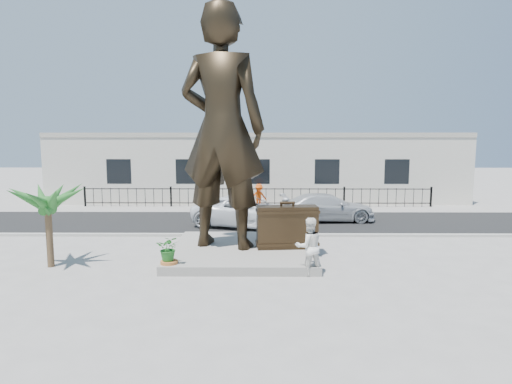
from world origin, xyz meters
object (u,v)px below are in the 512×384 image
(statue, at_px, (222,128))
(car_white, at_px, (248,212))
(suitcase, at_px, (287,227))
(tourist, at_px, (309,246))

(statue, xyz_separation_m, car_white, (0.79, 4.97, -3.92))
(suitcase, height_order, tourist, suitcase)
(suitcase, distance_m, tourist, 2.35)
(suitcase, bearing_deg, tourist, -81.53)
(car_white, bearing_deg, suitcase, -144.00)
(statue, height_order, suitcase, statue)
(suitcase, xyz_separation_m, car_white, (-1.60, 5.17, -0.32))
(statue, bearing_deg, suitcase, -170.10)
(tourist, bearing_deg, suitcase, -88.81)
(statue, relative_size, car_white, 1.62)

